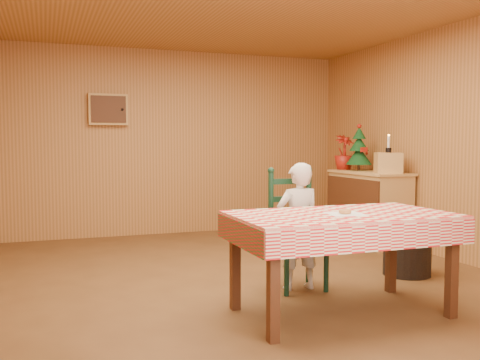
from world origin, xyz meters
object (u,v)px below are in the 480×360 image
Objects in this scene: dining_table at (341,224)px; shelf_unit at (368,207)px; crate at (388,163)px; seated_child at (298,226)px; christmas_tree at (359,149)px; ladder_chair at (295,232)px; storage_bin at (407,252)px.

shelf_unit is (1.83, 2.40, -0.22)m from dining_table.
crate is at bearing 47.39° from dining_table.
seated_child is at bearing -145.40° from crate.
shelf_unit is 0.79m from christmas_tree.
ladder_chair is 2.27m from crate.
christmas_tree reaches higher than ladder_chair.
crate reaches higher than dining_table.
crate reaches higher than storage_bin.
storage_bin is at bearing -110.67° from shelf_unit.
seated_child is 0.91× the size of shelf_unit.
ladder_chair is at bearing -138.63° from shelf_unit.
shelf_unit is 1.71m from storage_bin.
storage_bin is at bearing -175.97° from seated_child.
storage_bin is at bearing -108.29° from christmas_tree.
christmas_tree reaches higher than dining_table.
seated_child reaches higher than dining_table.
dining_table is 2.74m from crate.
dining_table is 5.52× the size of crate.
crate is 0.67m from christmas_tree.
seated_child is 3.75× the size of crate.
dining_table is at bearing -132.61° from crate.
crate is 0.65× the size of storage_bin.
storage_bin is (1.23, 0.09, -0.33)m from seated_child.
ladder_chair reaches higher than storage_bin.
seated_child reaches higher than ladder_chair.
dining_table is at bearing -146.47° from storage_bin.
shelf_unit reaches higher than storage_bin.
seated_child is at bearing -133.78° from christmas_tree.
storage_bin is at bearing 1.39° from ladder_chair.
christmas_tree is (1.84, 1.86, 0.71)m from ladder_chair.
ladder_chair is 0.08m from seated_child.
shelf_unit reaches higher than dining_table.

